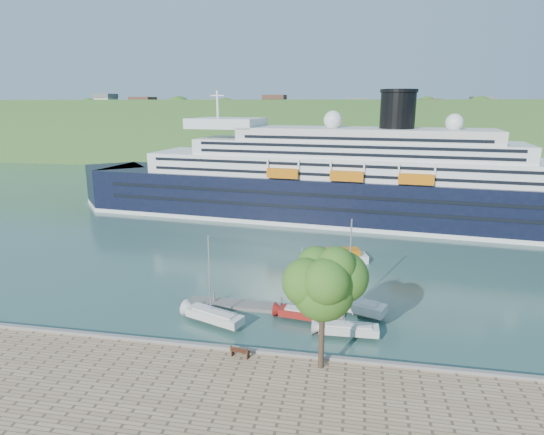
{
  "coord_description": "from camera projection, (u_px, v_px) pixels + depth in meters",
  "views": [
    {
      "loc": [
        10.78,
        -36.37,
        23.07
      ],
      "look_at": [
        -1.52,
        30.0,
        5.92
      ],
      "focal_mm": 30.0,
      "sensor_mm": 36.0,
      "label": 1
    }
  ],
  "objects": [
    {
      "name": "sailboat_white_far",
      "position": [
        354.0,
        270.0,
        49.87
      ],
      "size": [
        8.33,
        4.97,
        10.42
      ],
      "primitive_type": null,
      "rotation": [
        0.0,
        0.0,
        -0.37
      ],
      "color": "silver",
      "rests_on": "ground"
    },
    {
      "name": "cruise_ship",
      "position": [
        332.0,
        156.0,
        89.24
      ],
      "size": [
        114.75,
        27.98,
        25.52
      ],
      "primitive_type": null,
      "rotation": [
        0.0,
        0.0,
        -0.1
      ],
      "color": "black",
      "rests_on": "ground"
    },
    {
      "name": "park_bench",
      "position": [
        240.0,
        351.0,
        40.47
      ],
      "size": [
        1.88,
        1.01,
        1.15
      ],
      "primitive_type": null,
      "rotation": [
        0.0,
        0.0,
        -0.16
      ],
      "color": "#432213",
      "rests_on": "promenade"
    },
    {
      "name": "promenade_tree",
      "position": [
        323.0,
        304.0,
        37.55
      ],
      "size": [
        7.13,
        7.13,
        11.8
      ],
      "primitive_type": null,
      "color": "#295F19",
      "rests_on": "promenade"
    },
    {
      "name": "sailboat_extra",
      "position": [
        350.0,
        298.0,
        44.99
      ],
      "size": [
        6.65,
        2.05,
        8.51
      ],
      "primitive_type": null,
      "rotation": [
        0.0,
        0.0,
        0.03
      ],
      "color": "silver",
      "rests_on": "ground"
    },
    {
      "name": "far_hillside",
      "position": [
        329.0,
        132.0,
        177.47
      ],
      "size": [
        400.0,
        50.0,
        24.0
      ],
      "primitive_type": "cube",
      "color": "#2B5020",
      "rests_on": "ground"
    },
    {
      "name": "tender_launch",
      "position": [
        342.0,
        256.0,
        67.27
      ],
      "size": [
        7.8,
        4.45,
        2.04
      ],
      "primitive_type": null,
      "rotation": [
        0.0,
        0.0,
        0.28
      ],
      "color": "#C7650B",
      "rests_on": "ground"
    },
    {
      "name": "quay_coping",
      "position": [
        228.0,
        348.0,
        41.77
      ],
      "size": [
        220.0,
        0.5,
        0.3
      ],
      "primitive_type": "cube",
      "color": "slate",
      "rests_on": "promenade"
    },
    {
      "name": "ground",
      "position": [
        229.0,
        358.0,
        42.24
      ],
      "size": [
        400.0,
        400.0,
        0.0
      ],
      "primitive_type": "plane",
      "color": "#2E524A",
      "rests_on": "ground"
    },
    {
      "name": "sailboat_white_near",
      "position": [
        214.0,
        283.0,
        47.49
      ],
      "size": [
        7.5,
        4.46,
        9.37
      ],
      "primitive_type": null,
      "rotation": [
        0.0,
        0.0,
        -0.36
      ],
      "color": "silver",
      "rests_on": "ground"
    },
    {
      "name": "floating_pontoon",
      "position": [
        264.0,
        307.0,
        52.28
      ],
      "size": [
        18.14,
        2.4,
        0.4
      ],
      "primitive_type": null,
      "rotation": [
        0.0,
        0.0,
        -0.01
      ],
      "color": "slate",
      "rests_on": "ground"
    },
    {
      "name": "sailboat_red",
      "position": [
        305.0,
        286.0,
        48.49
      ],
      "size": [
        6.35,
        2.52,
        7.97
      ],
      "primitive_type": null,
      "rotation": [
        0.0,
        0.0,
        -0.13
      ],
      "color": "maroon",
      "rests_on": "ground"
    }
  ]
}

